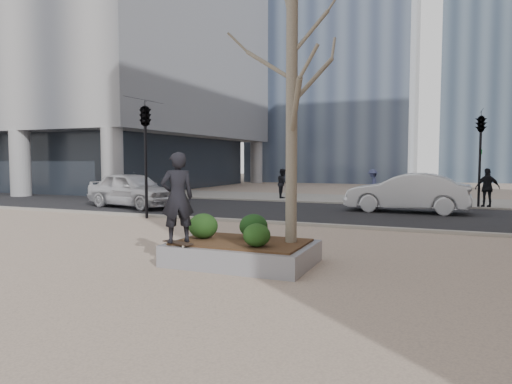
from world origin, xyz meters
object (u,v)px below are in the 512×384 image
at_px(planter, 242,253).
at_px(police_car, 133,190).
at_px(skateboard, 178,244).
at_px(skateboarder, 177,197).

xyz_separation_m(planter, police_car, (-9.45, 8.61, 0.62)).
bearing_deg(police_car, planter, -119.76).
bearing_deg(skateboard, planter, 55.09).
height_order(skateboarder, police_car, skateboarder).
xyz_separation_m(skateboarder, police_car, (-8.35, 9.41, -0.61)).
bearing_deg(planter, skateboarder, -144.03).
xyz_separation_m(skateboard, police_car, (-8.35, 9.41, 0.36)).
relative_size(planter, skateboarder, 1.61).
xyz_separation_m(planter, skateboard, (-1.10, -0.80, 0.26)).
height_order(planter, police_car, police_car).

